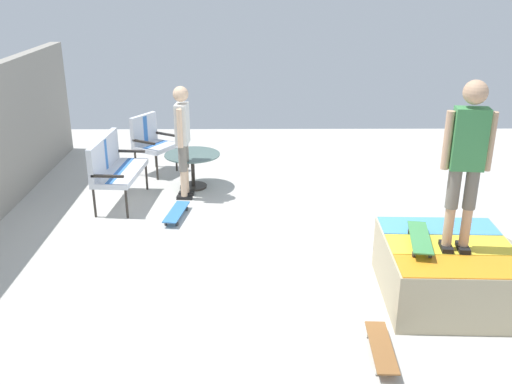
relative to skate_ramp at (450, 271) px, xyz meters
The scene contains 10 objects.
ground_plane 2.22m from the skate_ramp, 56.72° to the left, with size 12.00×12.00×0.10m, color beige.
skate_ramp is the anchor object (origin of this frame).
patio_bench 5.08m from the skate_ramp, 56.52° to the left, with size 1.29×0.64×1.02m.
patio_chair_near_house 5.77m from the skate_ramp, 42.71° to the left, with size 0.81×0.79×1.02m.
patio_table 4.64m from the skate_ramp, 41.84° to the left, with size 0.90×0.90×0.57m.
person_watching 4.44m from the skate_ramp, 46.58° to the left, with size 0.48×0.26×1.75m.
person_skater 1.36m from the skate_ramp, 165.03° to the left, with size 0.27×0.48×1.75m.
skateboard_by_bench 3.90m from the skate_ramp, 55.77° to the left, with size 0.82×0.31×0.10m.
skateboard_spare 1.40m from the skate_ramp, 137.51° to the left, with size 0.81×0.24×0.10m.
skateboard_on_ramp 0.55m from the skate_ramp, 92.06° to the left, with size 0.82×0.34×0.10m.
Camera 1 is at (-6.65, 0.30, 3.33)m, focal length 40.35 mm.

